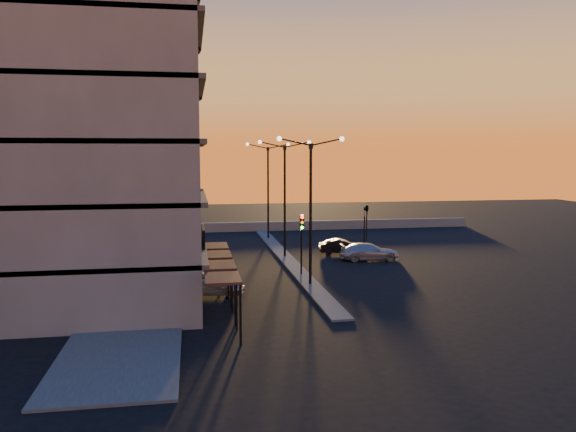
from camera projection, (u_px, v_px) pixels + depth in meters
The scene contains 14 objects.
ground at pixel (310, 285), 36.08m from camera, with size 120.00×120.00×0.00m, color black.
sidewalk_west at pixel (147, 277), 38.22m from camera, with size 5.00×40.00×0.12m, color #474744.
median at pixel (285, 256), 45.86m from camera, with size 1.20×36.00×0.12m, color #474744.
parapet at pixel (279, 226), 61.82m from camera, with size 44.00×0.50×1.00m, color slate.
building at pixel (74, 93), 32.43m from camera, with size 14.35×17.08×25.00m.
streetlamp_near at pixel (311, 199), 35.46m from camera, with size 4.32×0.32×9.51m.
streetlamp_mid at pixel (285, 189), 45.25m from camera, with size 4.32×0.32×9.51m.
streetlamp_far at pixel (268, 183), 55.05m from camera, with size 4.32×0.32×9.51m.
traffic_light_main at pixel (302, 235), 38.57m from camera, with size 0.28×0.44×4.25m.
signal_east_a at pixel (364, 226), 50.92m from camera, with size 0.13×0.16×3.60m.
signal_east_b at pixel (367, 208), 54.97m from camera, with size 0.42×1.99×3.60m.
car_hatchback at pixel (209, 283), 33.50m from camera, with size 1.71×4.25×1.45m, color #ACB1B4.
car_sedan at pixel (342, 247), 47.40m from camera, with size 1.30×3.72×1.23m, color black.
car_wagon at pixel (369, 252), 44.54m from camera, with size 1.90×4.67×1.36m, color #B2B6BA.
Camera 1 is at (-7.41, -34.61, 8.41)m, focal length 35.00 mm.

